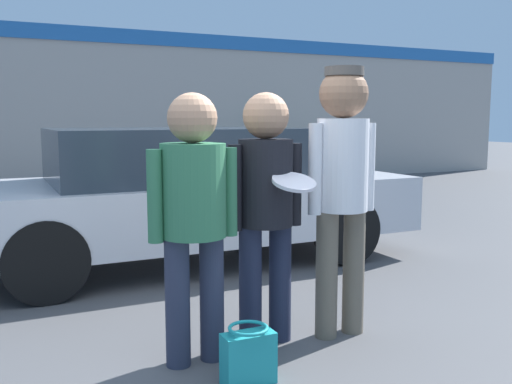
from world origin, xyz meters
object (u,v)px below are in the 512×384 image
Objects in this scene: person_middle_with_frisbee at (266,197)px; person_right at (342,175)px; handbag at (248,356)px; shrub at (273,161)px; person_left at (194,204)px; parked_car_near at (184,194)px.

person_middle_with_frisbee is 0.91× the size of person_right.
shrub is at bearing 61.98° from handbag.
shrub is 9.83m from handbag.
person_left reaches higher than shrub.
shrub is (4.26, 8.17, -0.47)m from person_middle_with_frisbee.
person_right reaches higher than person_left.
person_middle_with_frisbee is 0.55m from person_right.
person_middle_with_frisbee is at bearing 10.07° from person_left.
parked_car_near is 4.55× the size of shrub.
person_right is at bearing -9.95° from person_middle_with_frisbee.
shrub is (4.06, 5.88, -0.20)m from parked_car_near.
person_left is 2.51m from parked_car_near.
handbag is (-0.55, -2.79, -0.55)m from parked_car_near.
parked_car_near is at bearing 85.12° from person_middle_with_frisbee.
person_right is at bearing -114.30° from shrub.
person_middle_with_frisbee is 9.23m from shrub.
person_middle_with_frisbee is at bearing 170.05° from person_right.
shrub is 3.08× the size of handbag.
person_left reaches higher than handbag.
parked_car_near is at bearing 73.12° from person_left.
parked_car_near is at bearing 78.81° from handbag.
person_middle_with_frisbee is 0.35× the size of parked_car_near.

